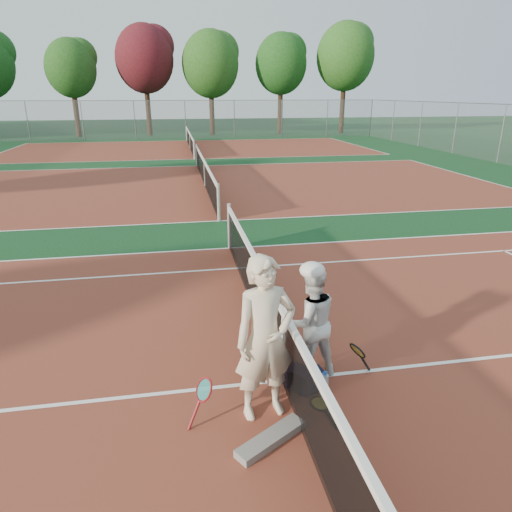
# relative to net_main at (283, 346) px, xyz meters

# --- Properties ---
(ground) EXTENTS (130.00, 130.00, 0.00)m
(ground) POSITION_rel_net_main_xyz_m (0.00, 0.00, -0.51)
(ground) COLOR #0E3517
(ground) RESTS_ON ground
(court_main) EXTENTS (23.77, 10.97, 0.01)m
(court_main) POSITION_rel_net_main_xyz_m (0.00, 0.00, -0.51)
(court_main) COLOR maroon
(court_main) RESTS_ON ground
(court_far_a) EXTENTS (23.77, 10.97, 0.01)m
(court_far_a) POSITION_rel_net_main_xyz_m (0.00, 13.50, -0.51)
(court_far_a) COLOR maroon
(court_far_a) RESTS_ON ground
(court_far_b) EXTENTS (23.77, 10.97, 0.01)m
(court_far_b) POSITION_rel_net_main_xyz_m (0.00, 27.00, -0.51)
(court_far_b) COLOR maroon
(court_far_b) RESTS_ON ground
(net_main) EXTENTS (0.10, 10.98, 1.02)m
(net_main) POSITION_rel_net_main_xyz_m (0.00, 0.00, 0.00)
(net_main) COLOR black
(net_main) RESTS_ON ground
(net_far_a) EXTENTS (0.10, 10.98, 1.02)m
(net_far_a) POSITION_rel_net_main_xyz_m (0.00, 13.50, 0.00)
(net_far_a) COLOR black
(net_far_a) RESTS_ON ground
(net_far_b) EXTENTS (0.10, 10.98, 1.02)m
(net_far_b) POSITION_rel_net_main_xyz_m (0.00, 27.00, 0.00)
(net_far_b) COLOR black
(net_far_b) RESTS_ON ground
(fence_back) EXTENTS (32.00, 0.06, 3.00)m
(fence_back) POSITION_rel_net_main_xyz_m (0.00, 34.00, 0.99)
(fence_back) COLOR slate
(fence_back) RESTS_ON ground
(player_a) EXTENTS (0.78, 0.59, 1.95)m
(player_a) POSITION_rel_net_main_xyz_m (-0.35, -0.56, 0.46)
(player_a) COLOR beige
(player_a) RESTS_ON ground
(player_b) EXTENTS (0.79, 0.65, 1.51)m
(player_b) POSITION_rel_net_main_xyz_m (0.38, 0.13, 0.25)
(player_b) COLOR silver
(player_b) RESTS_ON ground
(racket_red) EXTENTS (0.42, 0.40, 0.54)m
(racket_red) POSITION_rel_net_main_xyz_m (-1.05, -0.59, -0.24)
(racket_red) COLOR maroon
(racket_red) RESTS_ON ground
(racket_black_held) EXTENTS (0.44, 0.39, 0.51)m
(racket_black_held) POSITION_rel_net_main_xyz_m (0.97, -0.09, -0.25)
(racket_black_held) COLOR black
(racket_black_held) RESTS_ON ground
(racket_spare) EXTENTS (0.33, 0.62, 0.03)m
(racket_spare) POSITION_rel_net_main_xyz_m (0.34, -0.56, -0.49)
(racket_spare) COLOR black
(racket_spare) RESTS_ON ground
(sports_bag_navy) EXTENTS (0.36, 0.28, 0.26)m
(sports_bag_navy) POSITION_rel_net_main_xyz_m (0.30, -0.24, -0.38)
(sports_bag_navy) COLOR black
(sports_bag_navy) RESTS_ON ground
(sports_bag_purple) EXTENTS (0.40, 0.41, 0.27)m
(sports_bag_purple) POSITION_rel_net_main_xyz_m (0.19, -0.21, -0.37)
(sports_bag_purple) COLOR black
(sports_bag_purple) RESTS_ON ground
(net_cover_canvas) EXTENTS (0.85, 0.64, 0.09)m
(net_cover_canvas) POSITION_rel_net_main_xyz_m (-0.38, -1.07, -0.46)
(net_cover_canvas) COLOR slate
(net_cover_canvas) RESTS_ON ground
(water_bottle) EXTENTS (0.09, 0.09, 0.30)m
(water_bottle) POSITION_rel_net_main_xyz_m (0.44, -0.39, -0.36)
(water_bottle) COLOR silver
(water_bottle) RESTS_ON ground
(tree_back_1) EXTENTS (4.08, 4.08, 7.83)m
(tree_back_1) POSITION_rel_net_main_xyz_m (-9.01, 37.60, 4.94)
(tree_back_1) COLOR #382314
(tree_back_1) RESTS_ON ground
(tree_back_maroon) EXTENTS (4.89, 4.89, 9.10)m
(tree_back_maroon) POSITION_rel_net_main_xyz_m (-3.06, 38.16, 5.75)
(tree_back_maroon) COLOR #382314
(tree_back_maroon) RESTS_ON ground
(tree_back_3) EXTENTS (4.89, 4.89, 8.71)m
(tree_back_3) POSITION_rel_net_main_xyz_m (2.49, 37.65, 5.37)
(tree_back_3) COLOR #382314
(tree_back_3) RESTS_ON ground
(tree_back_4) EXTENTS (4.55, 4.55, 8.61)m
(tree_back_4) POSITION_rel_net_main_xyz_m (8.76, 37.79, 5.45)
(tree_back_4) COLOR #382314
(tree_back_4) RESTS_ON ground
(tree_back_5) EXTENTS (5.13, 5.13, 9.58)m
(tree_back_5) POSITION_rel_net_main_xyz_m (14.56, 37.33, 6.10)
(tree_back_5) COLOR #382314
(tree_back_5) RESTS_ON ground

